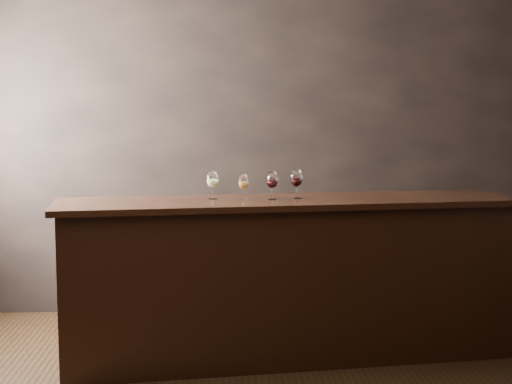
{
  "coord_description": "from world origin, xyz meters",
  "views": [
    {
      "loc": [
        -0.13,
        -3.98,
        1.73
      ],
      "look_at": [
        0.11,
        1.0,
        1.19
      ],
      "focal_mm": 50.0,
      "sensor_mm": 36.0,
      "label": 1
    }
  ],
  "objects_px": {
    "glass_white": "(212,180)",
    "bar_counter": "(289,281)",
    "glass_amber": "(243,183)",
    "glass_red_a": "(272,181)",
    "glass_red_b": "(296,179)",
    "back_bar_shelf": "(263,266)"
  },
  "relations": [
    {
      "from": "bar_counter",
      "to": "glass_amber",
      "type": "xyz_separation_m",
      "value": [
        -0.32,
        0.01,
        0.71
      ]
    },
    {
      "from": "bar_counter",
      "to": "glass_amber",
      "type": "bearing_deg",
      "value": 171.06
    },
    {
      "from": "bar_counter",
      "to": "back_bar_shelf",
      "type": "distance_m",
      "value": 1.04
    },
    {
      "from": "bar_counter",
      "to": "glass_red_b",
      "type": "bearing_deg",
      "value": 20.82
    },
    {
      "from": "bar_counter",
      "to": "glass_amber",
      "type": "height_order",
      "value": "glass_amber"
    },
    {
      "from": "bar_counter",
      "to": "glass_red_b",
      "type": "xyz_separation_m",
      "value": [
        0.05,
        0.03,
        0.73
      ]
    },
    {
      "from": "back_bar_shelf",
      "to": "glass_white",
      "type": "distance_m",
      "value": 1.38
    },
    {
      "from": "glass_white",
      "to": "glass_red_b",
      "type": "height_order",
      "value": "glass_red_b"
    },
    {
      "from": "back_bar_shelf",
      "to": "glass_white",
      "type": "relative_size",
      "value": 12.45
    },
    {
      "from": "glass_amber",
      "to": "glass_red_a",
      "type": "bearing_deg",
      "value": -8.29
    },
    {
      "from": "back_bar_shelf",
      "to": "glass_red_b",
      "type": "bearing_deg",
      "value": -80.02
    },
    {
      "from": "glass_amber",
      "to": "bar_counter",
      "type": "bearing_deg",
      "value": -1.42
    },
    {
      "from": "back_bar_shelf",
      "to": "glass_red_a",
      "type": "distance_m",
      "value": 1.34
    },
    {
      "from": "glass_amber",
      "to": "glass_red_b",
      "type": "relative_size",
      "value": 0.84
    },
    {
      "from": "bar_counter",
      "to": "glass_amber",
      "type": "relative_size",
      "value": 18.13
    },
    {
      "from": "back_bar_shelf",
      "to": "glass_amber",
      "type": "bearing_deg",
      "value": -101.23
    },
    {
      "from": "glass_white",
      "to": "bar_counter",
      "type": "bearing_deg",
      "value": -1.72
    },
    {
      "from": "bar_counter",
      "to": "glass_white",
      "type": "bearing_deg",
      "value": 170.75
    },
    {
      "from": "glass_red_b",
      "to": "glass_red_a",
      "type": "bearing_deg",
      "value": -164.05
    },
    {
      "from": "glass_amber",
      "to": "glass_white",
      "type": "bearing_deg",
      "value": 177.82
    },
    {
      "from": "glass_red_b",
      "to": "bar_counter",
      "type": "bearing_deg",
      "value": -151.66
    },
    {
      "from": "glass_red_b",
      "to": "back_bar_shelf",
      "type": "bearing_deg",
      "value": 99.98
    }
  ]
}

